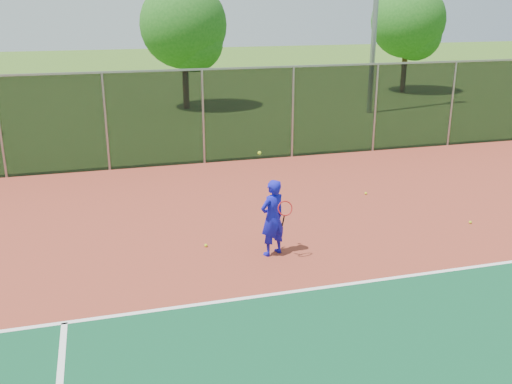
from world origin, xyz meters
TOP-DOWN VIEW (x-y plane):
  - court_apron at (0.00, 2.00)m, footprint 30.00×20.00m
  - fence_back at (0.00, 12.00)m, footprint 30.00×0.06m
  - tennis_player at (-2.93, 4.67)m, footprint 0.70×0.71m
  - practice_ball_2 at (0.65, 7.67)m, footprint 0.07×0.07m
  - practice_ball_3 at (2.09, 5.05)m, footprint 0.07×0.07m
  - practice_ball_4 at (-4.20, 5.40)m, footprint 0.07×0.07m
  - tree_back_left at (-1.91, 22.05)m, footprint 4.09×4.09m
  - tree_back_mid at (10.97, 23.96)m, footprint 4.12×4.12m

SIDE VIEW (x-z plane):
  - court_apron at x=0.00m, z-range 0.00..0.02m
  - practice_ball_2 at x=0.65m, z-range 0.02..0.09m
  - practice_ball_3 at x=2.09m, z-range 0.02..0.09m
  - practice_ball_4 at x=-4.20m, z-range 0.02..0.09m
  - tennis_player at x=-2.93m, z-range -0.27..1.93m
  - fence_back at x=0.00m, z-range 0.05..3.08m
  - tree_back_left at x=-1.91m, z-range 0.77..6.78m
  - tree_back_mid at x=10.97m, z-range 0.77..6.82m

